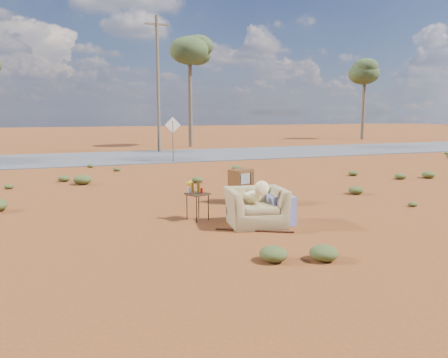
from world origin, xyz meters
name	(u,v)px	position (x,y,z in m)	size (l,w,h in m)	color
ground	(239,221)	(0.00, 0.00, 0.00)	(140.00, 140.00, 0.00)	brown
highway	(133,157)	(0.00, 15.00, 0.02)	(140.00, 7.00, 0.04)	#565659
armchair	(260,202)	(0.33, -0.42, 0.50)	(1.55, 0.97, 1.06)	#9A8454
tv_unit	(241,178)	(0.83, 1.84, 0.67)	(0.69, 0.63, 0.90)	black
side_table	(196,192)	(-0.85, 0.44, 0.64)	(0.56, 0.56, 0.87)	#332312
rusty_bar	(254,230)	(-0.02, -0.90, 0.02)	(0.04, 0.04, 1.60)	#492213
road_sign	(173,131)	(1.50, 12.00, 1.50)	(0.78, 0.06, 2.19)	brown
eucalyptus_center	(190,53)	(5.00, 21.00, 6.43)	(3.20, 3.20, 7.60)	brown
eucalyptus_right	(365,72)	(22.00, 24.00, 5.94)	(3.20, 3.20, 7.10)	brown
utility_pole_center	(158,83)	(2.00, 17.50, 4.15)	(1.40, 0.20, 8.00)	brown
scrub_patch	(160,186)	(-0.82, 4.41, 0.14)	(17.49, 8.07, 0.33)	#475023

